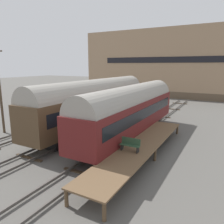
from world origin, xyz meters
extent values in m
plane|color=#56544F|center=(0.00, 0.00, 0.00)|extent=(200.00, 200.00, 0.00)
cube|color=#4C4742|center=(-5.51, 0.00, 0.18)|extent=(0.08, 60.00, 0.16)
cube|color=#4C4742|center=(-4.08, 0.00, 0.18)|extent=(0.08, 60.00, 0.16)
cube|color=#3D2D1E|center=(-4.80, 3.00, 0.05)|extent=(2.60, 0.24, 0.10)
cube|color=#3D2D1E|center=(-4.80, 9.00, 0.05)|extent=(2.60, 0.24, 0.10)
cube|color=#3D2D1E|center=(-4.80, 15.00, 0.05)|extent=(2.60, 0.24, 0.10)
cube|color=#3D2D1E|center=(-4.80, 21.00, 0.05)|extent=(2.60, 0.24, 0.10)
cube|color=#3D2D1E|center=(-4.80, 27.00, 0.05)|extent=(2.60, 0.24, 0.10)
cube|color=#4C4742|center=(-0.72, 0.00, 0.18)|extent=(0.08, 60.00, 0.16)
cube|color=#4C4742|center=(0.72, 0.00, 0.18)|extent=(0.08, 60.00, 0.16)
cube|color=#3D2D1E|center=(0.00, -3.00, 0.05)|extent=(2.60, 0.24, 0.10)
cube|color=#3D2D1E|center=(0.00, 3.00, 0.05)|extent=(2.60, 0.24, 0.10)
cube|color=#3D2D1E|center=(0.00, 9.00, 0.05)|extent=(2.60, 0.24, 0.10)
cube|color=#3D2D1E|center=(0.00, 15.00, 0.05)|extent=(2.60, 0.24, 0.10)
cube|color=#3D2D1E|center=(0.00, 21.00, 0.05)|extent=(2.60, 0.24, 0.10)
cube|color=#3D2D1E|center=(0.00, 27.00, 0.05)|extent=(2.60, 0.24, 0.10)
cube|color=#4C4742|center=(4.08, 0.00, 0.18)|extent=(0.08, 60.00, 0.16)
cube|color=#4C4742|center=(5.51, 0.00, 0.18)|extent=(0.08, 60.00, 0.16)
cube|color=#3D2D1E|center=(4.80, -3.00, 0.05)|extent=(2.60, 0.24, 0.10)
cube|color=#3D2D1E|center=(4.80, 3.00, 0.05)|extent=(2.60, 0.24, 0.10)
cube|color=#3D2D1E|center=(4.80, 9.00, 0.05)|extent=(2.60, 0.24, 0.10)
cube|color=#3D2D1E|center=(4.80, 15.00, 0.05)|extent=(2.60, 0.24, 0.10)
cube|color=#3D2D1E|center=(4.80, 21.00, 0.05)|extent=(2.60, 0.24, 0.10)
cube|color=#3D2D1E|center=(4.80, 27.00, 0.05)|extent=(2.60, 0.24, 0.10)
cube|color=black|center=(4.80, 10.40, 0.50)|extent=(1.80, 2.40, 1.00)
cube|color=black|center=(4.80, -0.40, 0.50)|extent=(1.80, 2.40, 1.00)
cube|color=#5B1919|center=(4.80, 5.00, 2.34)|extent=(2.95, 16.60, 2.68)
cube|color=black|center=(4.80, 5.00, 2.66)|extent=(2.99, 15.27, 0.97)
cylinder|color=gray|center=(4.80, 5.00, 3.68)|extent=(2.80, 16.27, 2.80)
cube|color=black|center=(0.00, 12.46, 0.50)|extent=(1.80, 2.40, 1.00)
cube|color=black|center=(0.00, 0.12, 0.50)|extent=(1.80, 2.40, 1.00)
cube|color=#4C3823|center=(0.00, 6.29, 2.49)|extent=(3.00, 18.98, 2.99)
cube|color=black|center=(0.00, 6.29, 2.85)|extent=(3.04, 17.46, 1.07)
cylinder|color=gray|center=(0.00, 6.29, 3.99)|extent=(2.85, 18.60, 2.85)
cube|color=brown|center=(7.35, 1.19, 0.98)|extent=(2.48, 14.80, 0.10)
cylinder|color=brown|center=(6.26, -6.06, 0.47)|extent=(0.20, 0.20, 0.93)
cylinder|color=brown|center=(8.44, -6.06, 0.47)|extent=(0.20, 0.20, 0.93)
cylinder|color=brown|center=(6.26, 8.44, 0.47)|extent=(0.20, 0.20, 0.93)
cylinder|color=brown|center=(8.44, 8.44, 0.47)|extent=(0.20, 0.20, 0.93)
cylinder|color=brown|center=(6.26, 1.19, 0.47)|extent=(0.20, 0.20, 0.93)
cylinder|color=brown|center=(8.44, 1.19, 0.47)|extent=(0.20, 0.20, 0.93)
cube|color=#2D4C33|center=(7.10, -0.34, 1.46)|extent=(1.40, 0.40, 0.06)
cube|color=#2D4C33|center=(7.10, -0.17, 1.72)|extent=(1.40, 0.06, 0.45)
cube|color=black|center=(6.51, -0.34, 1.23)|extent=(0.06, 0.40, 0.40)
cube|color=black|center=(7.70, -0.34, 1.23)|extent=(0.06, 0.40, 0.40)
cylinder|color=#473828|center=(-7.47, 0.27, 4.65)|extent=(0.24, 0.24, 9.31)
cube|color=brown|center=(-0.81, 39.06, 0.73)|extent=(36.81, 12.81, 1.45)
cube|color=#9E7F60|center=(-0.81, 39.06, 7.99)|extent=(36.81, 12.81, 13.07)
cube|color=black|center=(-0.81, 32.61, 7.99)|extent=(25.77, 0.10, 1.20)
camera|label=1|loc=(12.89, -13.41, 6.86)|focal=35.00mm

